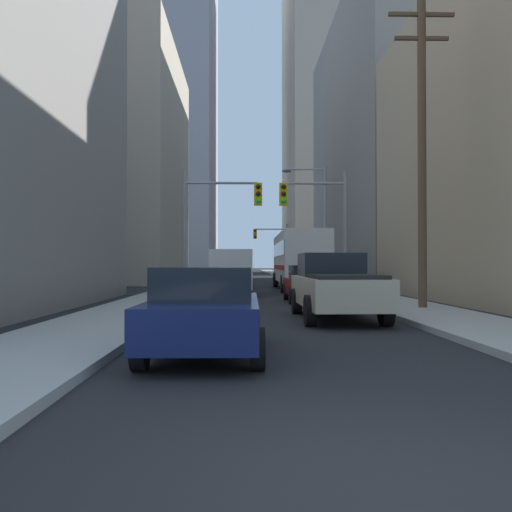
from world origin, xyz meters
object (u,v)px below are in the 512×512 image
(city_bus, at_px, (299,258))
(cargo_van_white, at_px, (230,270))
(sedan_maroon, at_px, (232,276))
(traffic_signal_near_right, at_px, (317,212))
(sedan_navy, at_px, (205,311))
(traffic_signal_far_right, at_px, (272,242))
(traffic_signal_near_left, at_px, (218,212))
(sedan_red, at_px, (310,283))
(pickup_truck_beige, at_px, (335,286))

(city_bus, xyz_separation_m, cargo_van_white, (-4.05, -5.66, -0.64))
(sedan_maroon, height_order, traffic_signal_near_right, traffic_signal_near_right)
(sedan_navy, bearing_deg, traffic_signal_far_right, 85.52)
(sedan_maroon, height_order, traffic_signal_near_left, traffic_signal_near_left)
(cargo_van_white, height_order, sedan_navy, cargo_van_white)
(sedan_red, bearing_deg, traffic_signal_near_left, 141.53)
(city_bus, relative_size, cargo_van_white, 2.19)
(cargo_van_white, bearing_deg, sedan_maroon, 90.42)
(sedan_red, relative_size, traffic_signal_near_left, 0.71)
(pickup_truck_beige, bearing_deg, sedan_red, 88.99)
(cargo_van_white, distance_m, traffic_signal_near_right, 5.28)
(traffic_signal_near_right, bearing_deg, traffic_signal_far_right, 90.44)
(pickup_truck_beige, bearing_deg, city_bus, 87.49)
(city_bus, distance_m, traffic_signal_near_left, 9.01)
(cargo_van_white, bearing_deg, traffic_signal_near_left, -106.34)
(pickup_truck_beige, xyz_separation_m, sedan_navy, (-3.31, -6.13, -0.16))
(sedan_navy, bearing_deg, pickup_truck_beige, 61.65)
(city_bus, height_order, sedan_maroon, city_bus)
(sedan_navy, distance_m, traffic_signal_near_left, 16.49)
(traffic_signal_far_right, bearing_deg, cargo_van_white, -96.93)
(sedan_navy, bearing_deg, traffic_signal_near_left, 91.78)
(sedan_red, bearing_deg, pickup_truck_beige, -91.01)
(cargo_van_white, height_order, sedan_maroon, cargo_van_white)
(sedan_maroon, distance_m, traffic_signal_far_right, 24.55)
(sedan_maroon, bearing_deg, traffic_signal_far_right, 80.68)
(sedan_red, xyz_separation_m, traffic_signal_near_right, (0.74, 3.12, 3.24))
(traffic_signal_far_right, bearing_deg, city_bus, -89.63)
(city_bus, bearing_deg, traffic_signal_far_right, 90.37)
(pickup_truck_beige, relative_size, traffic_signal_far_right, 0.90)
(city_bus, distance_m, traffic_signal_far_right, 26.35)
(pickup_truck_beige, height_order, cargo_van_white, cargo_van_white)
(sedan_maroon, bearing_deg, city_bus, -28.78)
(pickup_truck_beige, height_order, traffic_signal_far_right, traffic_signal_far_right)
(city_bus, relative_size, pickup_truck_beige, 2.12)
(cargo_van_white, xyz_separation_m, traffic_signal_near_left, (-0.53, -1.80, 2.75))
(sedan_maroon, distance_m, traffic_signal_near_right, 11.08)
(city_bus, bearing_deg, pickup_truck_beige, -92.51)
(traffic_signal_near_left, distance_m, traffic_signal_far_right, 34.02)
(sedan_red, height_order, traffic_signal_far_right, traffic_signal_far_right)
(pickup_truck_beige, xyz_separation_m, traffic_signal_far_right, (0.60, 43.76, 3.11))
(traffic_signal_near_right, relative_size, traffic_signal_far_right, 1.00)
(traffic_signal_near_left, bearing_deg, sedan_navy, -88.22)
(city_bus, distance_m, sedan_red, 10.67)
(traffic_signal_near_left, bearing_deg, traffic_signal_near_right, -0.00)
(cargo_van_white, relative_size, traffic_signal_near_left, 0.88)
(cargo_van_white, bearing_deg, pickup_truck_beige, -74.50)
(sedan_red, relative_size, traffic_signal_far_right, 0.71)
(city_bus, height_order, pickup_truck_beige, city_bus)
(sedan_navy, xyz_separation_m, traffic_signal_far_right, (3.91, 49.89, 3.27))
(sedan_navy, height_order, sedan_maroon, same)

